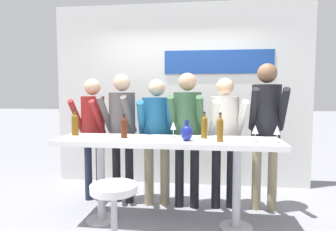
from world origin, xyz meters
The scene contains 18 objects.
ground_plane centered at (0.00, 0.00, 0.00)m, with size 40.00×40.00×0.00m, color gray.
back_wall centered at (0.01, 1.56, 1.44)m, with size 4.07×0.12×2.88m.
tasting_table centered at (0.00, 0.00, 0.84)m, with size 2.47×0.61×0.98m.
bar_stool centered at (-0.41, -0.65, 0.44)m, with size 0.45×0.45×0.65m.
person_far_left centered at (-1.10, 0.62, 1.05)m, with size 0.41×0.53×1.67m.
person_left centered at (-0.69, 0.61, 1.08)m, with size 0.47×0.58×1.73m.
person_center_left centered at (-0.21, 0.56, 1.02)m, with size 0.49×0.58×1.65m.
person_center centered at (0.19, 0.53, 1.08)m, with size 0.44×0.55×1.73m.
person_center_right centered at (0.66, 0.57, 1.03)m, with size 0.49×0.59×1.67m.
person_right centered at (1.16, 0.57, 1.15)m, with size 0.44×0.57×1.84m.
wine_bottle_0 centered at (0.57, -0.13, 1.12)m, with size 0.07×0.07×0.30m.
wine_bottle_1 centered at (-0.48, -0.01, 1.11)m, with size 0.07×0.07×0.27m.
wine_bottle_2 centered at (-1.12, 0.11, 1.12)m, with size 0.08×0.08×0.30m.
wine_bottle_3 centered at (0.41, 0.08, 1.12)m, with size 0.07×0.07×0.30m.
wine_glass_0 centered at (0.06, 0.13, 1.11)m, with size 0.07×0.07×0.18m.
wine_glass_1 centered at (1.15, -0.12, 1.11)m, with size 0.07×0.07×0.18m.
wine_glass_2 centered at (0.93, -0.09, 1.11)m, with size 0.07×0.07×0.18m.
decorative_vase centered at (0.22, -0.11, 1.07)m, with size 0.13×0.13×0.22m.
Camera 1 is at (0.43, -3.24, 1.51)m, focal length 32.00 mm.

